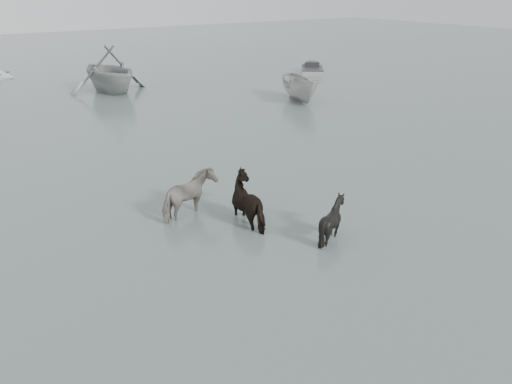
# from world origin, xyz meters

# --- Properties ---
(ground) EXTENTS (140.00, 140.00, 0.00)m
(ground) POSITION_xyz_m (0.00, 0.00, 0.00)
(ground) COLOR #4E5C59
(ground) RESTS_ON ground
(pony_pinto) EXTENTS (2.03, 1.44, 1.57)m
(pony_pinto) POSITION_xyz_m (-2.44, 3.38, 0.78)
(pony_pinto) COLOR black
(pony_pinto) RESTS_ON ground
(pony_dark) EXTENTS (1.97, 2.11, 1.72)m
(pony_dark) POSITION_xyz_m (-0.99, 2.06, 0.86)
(pony_dark) COLOR black
(pony_dark) RESTS_ON ground
(pony_black) EXTENTS (1.47, 1.38, 1.35)m
(pony_black) POSITION_xyz_m (0.13, -0.13, 0.68)
(pony_black) COLOR black
(pony_black) RESTS_ON ground
(rowboat_trail) EXTENTS (5.72, 6.43, 3.09)m
(rowboat_trail) POSITION_xyz_m (1.99, 22.97, 1.55)
(rowboat_trail) COLOR #999C9A
(rowboat_trail) RESTS_ON ground
(boat_small) EXTENTS (2.91, 4.51, 1.63)m
(boat_small) POSITION_xyz_m (10.43, 14.00, 0.81)
(boat_small) COLOR #A3A29E
(boat_small) RESTS_ON ground
(skiff_port) EXTENTS (4.13, 4.60, 0.75)m
(skiff_port) POSITION_xyz_m (17.66, 21.41, 0.38)
(skiff_port) COLOR gray
(skiff_port) RESTS_ON ground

